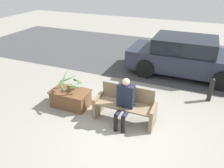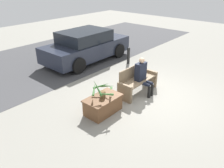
% 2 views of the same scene
% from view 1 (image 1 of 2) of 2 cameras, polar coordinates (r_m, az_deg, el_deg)
% --- Properties ---
extents(ground_plane, '(30.00, 30.00, 0.00)m').
position_cam_1_polar(ground_plane, '(5.60, 2.35, -12.44)').
color(ground_plane, gray).
extents(road_surface, '(20.00, 6.00, 0.01)m').
position_cam_1_polar(road_surface, '(10.65, 13.64, 6.89)').
color(road_surface, '#424244').
rests_on(road_surface, ground_plane).
extents(bench, '(1.62, 0.56, 0.93)m').
position_cam_1_polar(bench, '(5.78, 3.45, -5.66)').
color(bench, '#7A664C').
rests_on(bench, ground_plane).
extents(person_seated, '(0.42, 0.60, 1.29)m').
position_cam_1_polar(person_seated, '(5.48, 3.33, -4.21)').
color(person_seated, black).
rests_on(person_seated, ground_plane).
extents(planter_box, '(1.11, 0.67, 0.51)m').
position_cam_1_polar(planter_box, '(6.55, -10.74, -3.55)').
color(planter_box, brown).
rests_on(planter_box, ground_plane).
extents(potted_plant, '(0.75, 0.76, 0.58)m').
position_cam_1_polar(potted_plant, '(6.32, -11.01, 0.15)').
color(potted_plant, brown).
rests_on(potted_plant, planter_box).
extents(parked_car, '(4.28, 1.98, 1.45)m').
position_cam_1_polar(parked_car, '(8.78, 18.60, 6.84)').
color(parked_car, '#232838').
rests_on(parked_car, ground_plane).
extents(bollard_post, '(0.15, 0.15, 0.77)m').
position_cam_1_polar(bollard_post, '(7.27, 24.42, -1.19)').
color(bollard_post, black).
rests_on(bollard_post, ground_plane).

